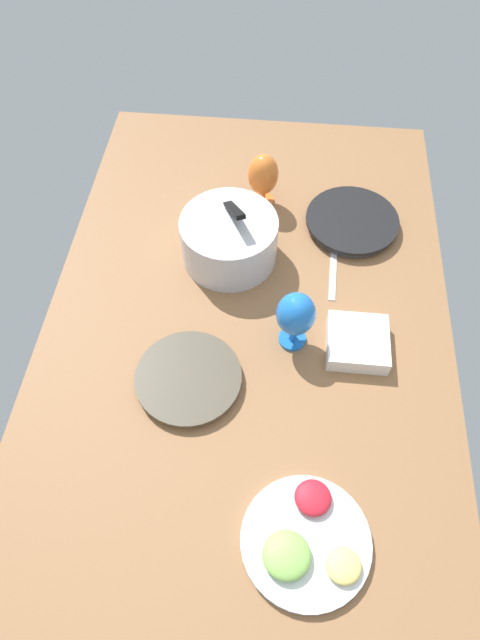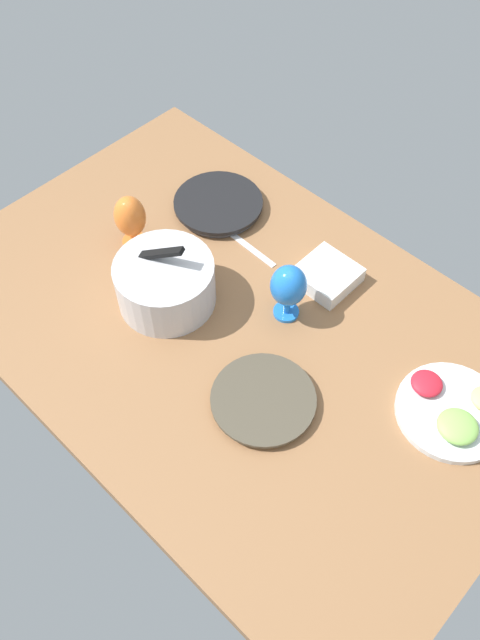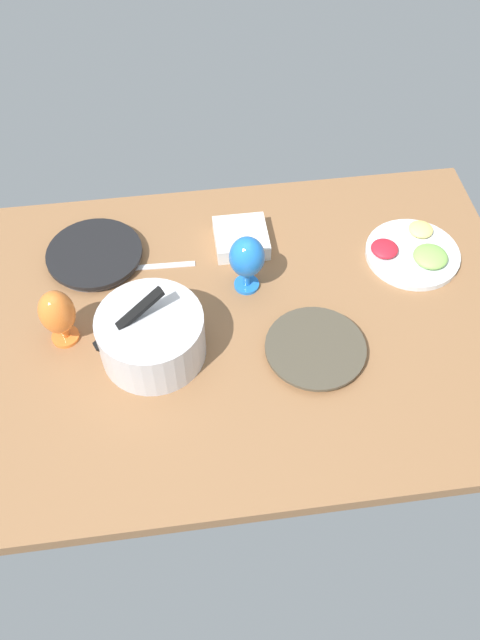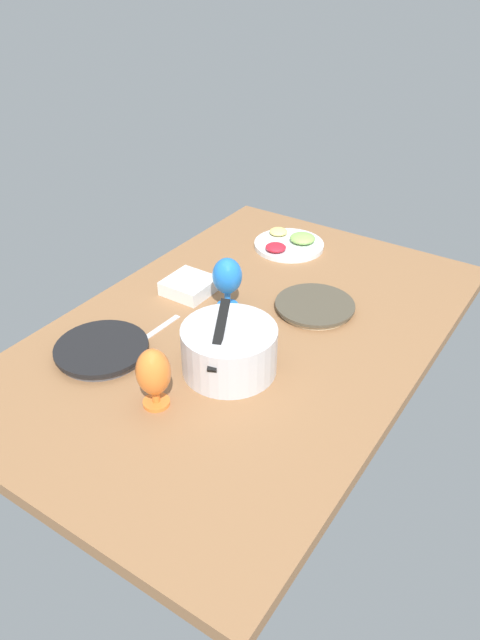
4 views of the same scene
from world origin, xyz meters
The scene contains 9 objects.
ground_plane centered at (0.00, 0.00, -2.00)cm, with size 160.00×104.00×4.00cm, color #8C603D.
dinner_plate_left centered at (-21.46, 12.35, 1.28)cm, with size 25.32×25.32×2.46cm.
dinner_plate_right centered at (33.26, -27.05, 1.61)cm, with size 26.69×26.69×3.09cm.
mixing_bowl centered at (18.56, 6.92, 7.22)cm, with size 26.79×26.08×19.76cm.
fruit_platter centered at (-55.48, -16.35, 1.60)cm, with size 26.36×26.36×4.96cm.
hurricane_glass_orange centered at (40.74, -0.51, 9.92)cm, with size 8.82×8.82×16.90cm.
hurricane_glass_blue centered at (-7.48, -11.68, 10.85)cm, with size 9.41×9.41×17.33cm.
square_bowl_white centered at (-8.12, -27.57, 2.63)cm, with size 14.86×14.86×4.72cm.
fork_by_right_plate centered at (14.67, -21.85, 0.30)cm, with size 18.00×1.80×0.60cm, color silver.
Camera 3 is at (9.49, 101.54, 133.52)cm, focal length 36.25 mm.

